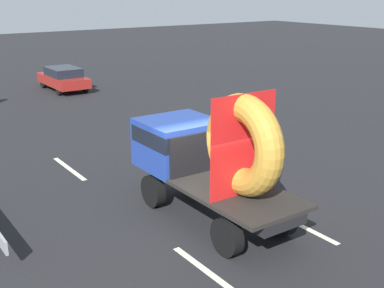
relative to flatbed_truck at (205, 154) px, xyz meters
The scene contains 7 objects.
ground_plane 1.76m from the flatbed_truck, 107.37° to the right, with size 120.00×120.00×0.00m, color black.
flatbed_truck is the anchor object (origin of this frame).
distant_sedan 19.00m from the flatbed_truck, 80.02° to the left, with size 1.79×4.17×1.36m.
lane_dash_left_near 3.35m from the flatbed_truck, 124.86° to the right, with size 2.48×0.16×0.01m, color beige.
lane_dash_left_far 5.99m from the flatbed_truck, 106.64° to the left, with size 2.63×0.16×0.01m, color beige.
lane_dash_right_near 3.09m from the flatbed_truck, 50.20° to the right, with size 2.45×0.16×0.01m, color beige.
lane_dash_right_far 5.89m from the flatbed_truck, 73.03° to the left, with size 2.22×0.16×0.01m, color beige.
Camera 1 is at (-7.25, -9.63, 5.87)m, focal length 47.00 mm.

